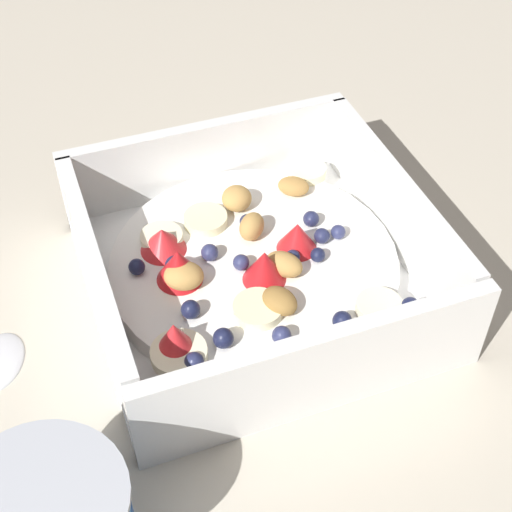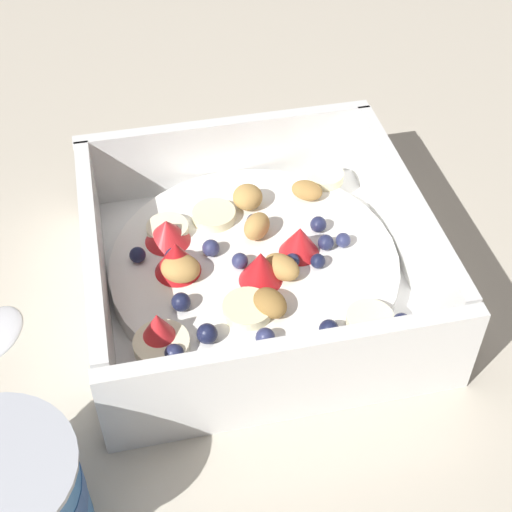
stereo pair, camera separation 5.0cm
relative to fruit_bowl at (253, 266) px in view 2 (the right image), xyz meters
The scene contains 3 objects.
ground_plane 0.02m from the fruit_bowl, 114.50° to the right, with size 2.40×2.40×0.00m, color beige.
fruit_bowl is the anchor object (origin of this frame).
yogurt_cup 0.22m from the fruit_bowl, 43.08° to the left, with size 0.08×0.08×0.07m.
Camera 2 is at (0.07, 0.35, 0.38)m, focal length 52.48 mm.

